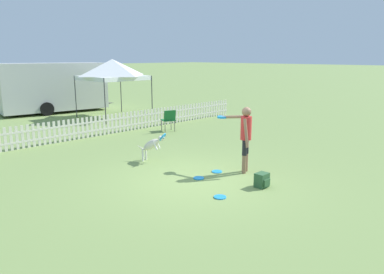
# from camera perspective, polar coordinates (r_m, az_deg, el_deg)

# --- Properties ---
(ground_plane) EXTENTS (240.00, 240.00, 0.00)m
(ground_plane) POSITION_cam_1_polar(r_m,az_deg,el_deg) (9.19, 0.42, -6.59)
(ground_plane) COLOR olive
(handler_person) EXTENTS (0.42, 1.13, 1.71)m
(handler_person) POSITION_cam_1_polar(r_m,az_deg,el_deg) (9.65, 8.01, 0.83)
(handler_person) COLOR #8C664C
(handler_person) RESTS_ON ground_plane
(leaping_dog) EXTENTS (0.54, 0.94, 0.86)m
(leaping_dog) POSITION_cam_1_polar(r_m,az_deg,el_deg) (10.72, -6.08, -1.13)
(leaping_dog) COLOR beige
(leaping_dog) RESTS_ON ground_plane
(frisbee_near_handler) EXTENTS (0.27, 0.27, 0.02)m
(frisbee_near_handler) POSITION_cam_1_polar(r_m,az_deg,el_deg) (8.13, 4.29, -9.11)
(frisbee_near_handler) COLOR #1E8CD8
(frisbee_near_handler) RESTS_ON ground_plane
(frisbee_near_dog) EXTENTS (0.27, 0.27, 0.02)m
(frisbee_near_dog) POSITION_cam_1_polar(r_m,az_deg,el_deg) (9.31, 1.03, -6.27)
(frisbee_near_dog) COLOR #1E8CD8
(frisbee_near_dog) RESTS_ON ground_plane
(frisbee_midfield) EXTENTS (0.27, 0.27, 0.02)m
(frisbee_midfield) POSITION_cam_1_polar(r_m,az_deg,el_deg) (9.83, 3.83, -5.28)
(frisbee_midfield) COLOR #1E8CD8
(frisbee_midfield) RESTS_ON ground_plane
(backpack_on_grass) EXTENTS (0.30, 0.28, 0.33)m
(backpack_on_grass) POSITION_cam_1_polar(r_m,az_deg,el_deg) (8.83, 10.63, -6.49)
(backpack_on_grass) COLOR #2D5633
(backpack_on_grass) RESTS_ON ground_plane
(picket_fence) EXTENTS (17.24, 0.04, 0.77)m
(picket_fence) POSITION_cam_1_polar(r_m,az_deg,el_deg) (14.03, -17.91, 1.06)
(picket_fence) COLOR beige
(picket_fence) RESTS_ON ground_plane
(folding_chair_blue_left) EXTENTS (0.63, 0.64, 0.87)m
(folding_chair_blue_left) POSITION_cam_1_polar(r_m,az_deg,el_deg) (14.95, -3.55, 2.82)
(folding_chair_blue_left) COLOR #333338
(folding_chair_blue_left) RESTS_ON ground_plane
(canopy_tent_main) EXTENTS (2.67, 2.67, 2.82)m
(canopy_tent_main) POSITION_cam_1_polar(r_m,az_deg,el_deg) (18.57, -12.01, 10.01)
(canopy_tent_main) COLOR #333338
(canopy_tent_main) RESTS_ON ground_plane
(equipment_trailer) EXTENTS (6.26, 2.75, 2.60)m
(equipment_trailer) POSITION_cam_1_polar(r_m,az_deg,el_deg) (21.36, -20.46, 7.21)
(equipment_trailer) COLOR #B7B7B7
(equipment_trailer) RESTS_ON ground_plane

